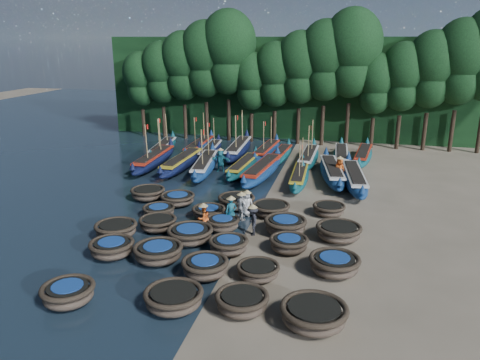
% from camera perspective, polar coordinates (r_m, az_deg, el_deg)
% --- Properties ---
extents(ground, '(120.00, 120.00, 0.00)m').
position_cam_1_polar(ground, '(27.04, 1.79, -4.52)').
color(ground, '#7E715C').
rests_on(ground, ground).
extents(foliage_wall, '(40.00, 3.00, 10.00)m').
position_cam_1_polar(foliage_wall, '(48.66, 7.60, 11.04)').
color(foliage_wall, black).
rests_on(foliage_wall, ground).
extents(coracle_1, '(2.53, 2.53, 0.82)m').
position_cam_1_polar(coracle_1, '(19.67, -20.22, -12.82)').
color(coracle_1, '#4F3F31').
rests_on(coracle_1, ground).
extents(coracle_2, '(2.54, 2.54, 0.79)m').
position_cam_1_polar(coracle_2, '(18.44, -8.09, -14.07)').
color(coracle_2, '#4F3F31').
rests_on(coracle_2, ground).
extents(coracle_3, '(2.30, 2.30, 0.77)m').
position_cam_1_polar(coracle_3, '(18.08, 0.24, -14.60)').
color(coracle_3, '#4F3F31').
rests_on(coracle_3, ground).
extents(coracle_4, '(2.47, 2.47, 0.84)m').
position_cam_1_polar(coracle_4, '(17.49, 9.00, -15.88)').
color(coracle_4, '#4F3F31').
rests_on(coracle_4, ground).
extents(coracle_5, '(2.26, 2.26, 0.79)m').
position_cam_1_polar(coracle_5, '(22.97, -15.35, -7.97)').
color(coracle_5, '#4F3F31').
rests_on(coracle_5, ground).
extents(coracle_6, '(2.68, 2.68, 0.80)m').
position_cam_1_polar(coracle_6, '(22.05, -9.94, -8.65)').
color(coracle_6, '#4F3F31').
rests_on(coracle_6, ground).
extents(coracle_7, '(2.06, 2.06, 0.82)m').
position_cam_1_polar(coracle_7, '(20.46, -4.28, -10.52)').
color(coracle_7, '#4F3F31').
rests_on(coracle_7, ground).
extents(coracle_8, '(1.89, 1.89, 0.65)m').
position_cam_1_polar(coracle_8, '(20.36, 2.21, -10.97)').
color(coracle_8, '#4F3F31').
rests_on(coracle_8, ground).
extents(coracle_9, '(2.53, 2.53, 0.83)m').
position_cam_1_polar(coracle_9, '(21.05, 11.44, -10.00)').
color(coracle_9, '#4F3F31').
rests_on(coracle_9, ground).
extents(coracle_10, '(2.60, 2.60, 0.79)m').
position_cam_1_polar(coracle_10, '(25.03, -14.88, -5.83)').
color(coracle_10, '#4F3F31').
rests_on(coracle_10, ground).
extents(coracle_11, '(2.14, 2.14, 0.72)m').
position_cam_1_polar(coracle_11, '(25.46, -9.98, -5.20)').
color(coracle_11, '#4F3F31').
rests_on(coracle_11, ground).
extents(coracle_12, '(2.50, 2.50, 0.79)m').
position_cam_1_polar(coracle_12, '(23.75, -6.09, -6.58)').
color(coracle_12, '#4F3F31').
rests_on(coracle_12, ground).
extents(coracle_13, '(2.10, 2.10, 0.76)m').
position_cam_1_polar(coracle_13, '(22.50, -1.41, -7.92)').
color(coracle_13, '#4F3F31').
rests_on(coracle_13, ground).
extents(coracle_14, '(2.20, 2.20, 0.74)m').
position_cam_1_polar(coracle_14, '(22.78, 5.97, -7.71)').
color(coracle_14, '#4F3F31').
rests_on(coracle_14, ground).
extents(coracle_15, '(2.27, 2.27, 0.63)m').
position_cam_1_polar(coracle_15, '(27.38, -9.86, -3.68)').
color(coracle_15, '#4F3F31').
rests_on(coracle_15, ground).
extents(coracle_16, '(1.94, 1.94, 0.67)m').
position_cam_1_polar(coracle_16, '(26.77, -3.84, -3.90)').
color(coracle_16, '#4F3F31').
rests_on(coracle_16, ground).
extents(coracle_17, '(1.88, 1.88, 0.73)m').
position_cam_1_polar(coracle_17, '(25.05, -2.14, -5.28)').
color(coracle_17, '#4F3F31').
rests_on(coracle_17, ground).
extents(coracle_18, '(2.58, 2.58, 0.85)m').
position_cam_1_polar(coracle_18, '(24.74, 5.55, -5.48)').
color(coracle_18, '#4F3F31').
rests_on(coracle_18, ground).
extents(coracle_19, '(2.66, 2.66, 0.82)m').
position_cam_1_polar(coracle_19, '(24.42, 11.94, -6.16)').
color(coracle_19, '#4F3F31').
rests_on(coracle_19, ground).
extents(coracle_20, '(2.32, 2.32, 0.75)m').
position_cam_1_polar(coracle_20, '(30.32, -11.17, -1.58)').
color(coracle_20, '#4F3F31').
rests_on(coracle_20, ground).
extents(coracle_21, '(2.33, 2.33, 0.70)m').
position_cam_1_polar(coracle_21, '(29.04, -7.61, -2.28)').
color(coracle_21, '#4F3F31').
rests_on(coracle_21, ground).
extents(coracle_22, '(2.52, 2.52, 0.80)m').
position_cam_1_polar(coracle_22, '(28.18, -0.44, -2.62)').
color(coracle_22, '#4F3F31').
rests_on(coracle_22, ground).
extents(coracle_23, '(2.37, 2.37, 0.74)m').
position_cam_1_polar(coracle_23, '(27.13, 3.79, -3.53)').
color(coracle_23, '#4F3F31').
rests_on(coracle_23, ground).
extents(coracle_24, '(2.03, 2.03, 0.68)m').
position_cam_1_polar(coracle_24, '(27.60, 10.79, -3.52)').
color(coracle_24, '#4F3F31').
rests_on(coracle_24, ground).
extents(long_boat_1, '(1.89, 8.73, 3.71)m').
position_cam_1_polar(long_boat_1, '(37.99, -10.44, 2.49)').
color(long_boat_1, black).
rests_on(long_boat_1, ground).
extents(long_boat_2, '(1.69, 8.60, 1.51)m').
position_cam_1_polar(long_boat_2, '(36.80, -7.10, 2.15)').
color(long_boat_2, black).
rests_on(long_boat_2, ground).
extents(long_boat_3, '(2.67, 8.52, 3.65)m').
position_cam_1_polar(long_boat_3, '(35.79, -4.33, 1.82)').
color(long_boat_3, navy).
rests_on(long_boat_3, ground).
extents(long_boat_4, '(1.79, 7.56, 1.33)m').
position_cam_1_polar(long_boat_4, '(35.61, 0.41, 1.67)').
color(long_boat_4, '#105E5B').
rests_on(long_boat_4, ground).
extents(long_boat_5, '(2.46, 8.81, 1.56)m').
position_cam_1_polar(long_boat_5, '(34.31, 2.74, 1.20)').
color(long_boat_5, navy).
rests_on(long_boat_5, ground).
extents(long_boat_6, '(1.49, 7.33, 3.12)m').
position_cam_1_polar(long_boat_6, '(33.26, 7.23, 0.39)').
color(long_boat_6, '#105E5B').
rests_on(long_boat_6, ground).
extents(long_boat_7, '(2.90, 8.60, 1.53)m').
position_cam_1_polar(long_boat_7, '(34.55, 11.13, 0.99)').
color(long_boat_7, navy).
rests_on(long_boat_7, ground).
extents(long_boat_8, '(2.48, 8.64, 1.53)m').
position_cam_1_polar(long_boat_8, '(33.28, 13.75, 0.20)').
color(long_boat_8, navy).
rests_on(long_boat_8, ground).
extents(long_boat_9, '(2.47, 7.99, 3.43)m').
position_cam_1_polar(long_boat_9, '(41.90, -9.38, 3.83)').
color(long_boat_9, '#105E5B').
rests_on(long_boat_9, ground).
extents(long_boat_10, '(1.48, 8.03, 3.41)m').
position_cam_1_polar(long_boat_10, '(42.28, -4.97, 4.11)').
color(long_boat_10, navy).
rests_on(long_boat_10, ground).
extents(long_boat_11, '(1.91, 7.47, 3.18)m').
position_cam_1_polar(long_boat_11, '(40.77, -3.60, 3.61)').
color(long_boat_11, black).
rests_on(long_boat_11, ground).
extents(long_boat_12, '(1.97, 8.96, 3.81)m').
position_cam_1_polar(long_boat_12, '(40.87, -0.21, 3.82)').
color(long_boat_12, black).
rests_on(long_boat_12, ground).
extents(long_boat_13, '(1.92, 7.81, 3.33)m').
position_cam_1_polar(long_boat_13, '(40.57, 3.26, 3.58)').
color(long_boat_13, navy).
rests_on(long_boat_13, ground).
extents(long_boat_14, '(1.84, 7.39, 1.30)m').
position_cam_1_polar(long_boat_14, '(39.08, 4.87, 2.98)').
color(long_boat_14, '#105E5B').
rests_on(long_boat_14, ground).
extents(long_boat_15, '(1.58, 8.17, 3.47)m').
position_cam_1_polar(long_boat_15, '(38.46, 8.37, 2.71)').
color(long_boat_15, '#105E5B').
rests_on(long_boat_15, ground).
extents(long_boat_16, '(1.68, 7.92, 1.39)m').
position_cam_1_polar(long_boat_16, '(39.66, 12.26, 2.91)').
color(long_boat_16, '#105E5B').
rests_on(long_boat_16, ground).
extents(long_boat_17, '(2.12, 7.70, 1.36)m').
position_cam_1_polar(long_boat_17, '(40.25, 14.78, 2.92)').
color(long_boat_17, '#105E5B').
rests_on(long_boat_17, ground).
extents(fisherman_0, '(0.73, 0.52, 1.69)m').
position_cam_1_polar(fisherman_0, '(26.89, 0.85, -2.78)').
color(fisherman_0, beige).
rests_on(fisherman_0, ground).
extents(fisherman_1, '(0.70, 0.55, 1.91)m').
position_cam_1_polar(fisherman_1, '(25.29, -1.09, -3.77)').
color(fisherman_1, '#185968').
rests_on(fisherman_1, ground).
extents(fisherman_2, '(0.90, 0.94, 1.72)m').
position_cam_1_polar(fisherman_2, '(24.81, -4.46, -4.56)').
color(fisherman_2, '#C8501A').
rests_on(fisherman_2, ground).
extents(fisherman_3, '(0.91, 1.17, 1.80)m').
position_cam_1_polar(fisherman_3, '(24.37, 1.53, -4.87)').
color(fisherman_3, black).
rests_on(fisherman_3, ground).
extents(fisherman_4, '(0.99, 0.90, 1.82)m').
position_cam_1_polar(fisherman_4, '(26.22, 0.17, -3.17)').
color(fisherman_4, beige).
rests_on(fisherman_4, ground).
extents(fisherman_5, '(1.65, 0.58, 1.97)m').
position_cam_1_polar(fisherman_5, '(35.92, -2.39, 2.46)').
color(fisherman_5, '#185968').
rests_on(fisherman_5, ground).
extents(fisherman_6, '(1.04, 0.91, 1.99)m').
position_cam_1_polar(fisherman_6, '(34.01, 12.04, 1.32)').
color(fisherman_6, '#C8501A').
rests_on(fisherman_6, ground).
extents(tree_0, '(3.68, 3.68, 8.68)m').
position_cam_1_polar(tree_0, '(49.52, -11.99, 12.05)').
color(tree_0, black).
rests_on(tree_0, ground).
extents(tree_1, '(4.09, 4.09, 9.65)m').
position_cam_1_polar(tree_1, '(48.54, -9.51, 12.89)').
color(tree_1, black).
rests_on(tree_1, ground).
extents(tree_2, '(4.51, 4.51, 10.63)m').
position_cam_1_polar(tree_2, '(47.65, -6.93, 13.74)').
color(tree_2, black).
rests_on(tree_2, ground).
extents(tree_3, '(4.92, 4.92, 11.60)m').
position_cam_1_polar(tree_3, '(46.88, -4.23, 14.59)').
color(tree_3, black).
rests_on(tree_3, ground).
extents(tree_4, '(5.34, 5.34, 12.58)m').
position_cam_1_polar(tree_4, '(46.21, -1.43, 15.44)').
color(tree_4, black).
rests_on(tree_4, ground).
extents(tree_5, '(3.68, 3.68, 8.68)m').
position_cam_1_polar(tree_5, '(45.83, 1.44, 12.04)').
color(tree_5, black).
rests_on(tree_5, ground).
extents(tree_6, '(4.09, 4.09, 9.65)m').
position_cam_1_polar(tree_6, '(45.35, 4.36, 12.80)').
color(tree_6, black).
rests_on(tree_6, ground).
extents(tree_7, '(4.51, 4.51, 10.63)m').
position_cam_1_polar(tree_7, '(45.00, 7.35, 13.54)').
color(tree_7, black).
rests_on(tree_7, ground).
extents(tree_8, '(4.92, 4.92, 11.60)m').
position_cam_1_polar(tree_8, '(44.77, 10.40, 14.26)').
color(tree_8, black).
rests_on(tree_8, ground).
extents(tree_9, '(5.34, 5.34, 12.58)m').
position_cam_1_polar(tree_9, '(44.67, 13.50, 14.94)').
color(tree_9, black).
rests_on(tree_9, ground).
extents(tree_10, '(3.68, 3.68, 8.68)m').
position_cam_1_polar(tree_10, '(44.87, 16.24, 11.28)').
color(tree_10, black).
rests_on(tree_10, ground).
extents(tree_11, '(4.09, 4.09, 9.65)m').
position_cam_1_polar(tree_11, '(44.97, 19.30, 11.89)').
color(tree_11, black).
rests_on(tree_11, ground).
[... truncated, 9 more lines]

